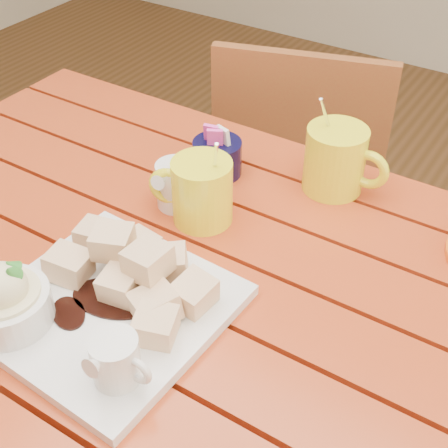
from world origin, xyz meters
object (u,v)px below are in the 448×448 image
Objects in this scene: dessert_plate at (88,298)px; chair_far at (300,175)px; table at (178,316)px; coffee_mug_right at (337,159)px; coffee_mug_left at (200,190)px.

dessert_plate is 0.36× the size of chair_far.
table is 1.44× the size of chair_far.
dessert_plate reaches higher than chair_far.
coffee_mug_left is at bearing -128.73° from coffee_mug_right.
coffee_mug_right is at bearing 104.48° from chair_far.
chair_far is at bearing 100.20° from table.
coffee_mug_left is 0.19× the size of chair_far.
coffee_mug_left is 0.67m from chair_far.
table is 0.72m from chair_far.
coffee_mug_right is 0.20× the size of chair_far.
chair_far is (-0.09, 0.57, -0.34)m from coffee_mug_left.
coffee_mug_right is (0.14, 0.19, 0.00)m from coffee_mug_left.
table is at bearing -112.23° from coffee_mug_right.
coffee_mug_right is (0.11, 0.30, 0.17)m from table.
coffee_mug_right reaches higher than dessert_plate.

